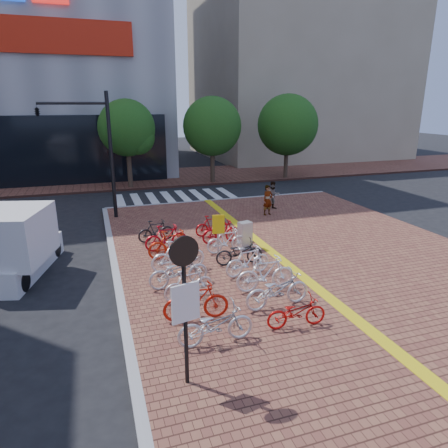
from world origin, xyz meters
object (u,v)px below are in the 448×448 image
object	(u,v)px
bike_4	(178,256)
traffic_light_pole	(78,133)
bike_1	(196,302)
bike_3	(179,271)
bike_13	(227,240)
bike_5	(172,244)
bike_14	(221,232)
bike_9	(277,290)
box_truck	(13,243)
bike_11	(248,261)
bike_8	(296,312)
bike_12	(239,252)
bike_2	(189,284)
bike_0	(216,325)
pedestrian_a	(268,200)
notice_sign	(185,294)
utility_box	(245,235)
bike_10	(265,274)
bike_7	(156,231)
yellow_sign	(218,228)
bike_6	(166,238)
pedestrian_b	(273,195)
bike_15	(212,225)

from	to	relation	value
bike_4	traffic_light_pole	bearing A→B (deg)	16.70
bike_1	bike_3	xyz separation A→B (m)	(-0.01, 2.19, -0.02)
bike_13	traffic_light_pole	world-z (taller)	traffic_light_pole
bike_5	bike_14	size ratio (longest dim) A/B	1.10
bike_9	box_truck	bearing A→B (deg)	50.36
bike_9	bike_11	distance (m)	2.33
bike_8	bike_12	xyz separation A→B (m)	(0.08, 4.47, 0.03)
bike_2	bike_13	xyz separation A→B (m)	(2.32, 3.33, 0.02)
bike_1	bike_11	world-z (taller)	bike_1
bike_1	bike_12	size ratio (longest dim) A/B	1.02
bike_11	bike_14	xyz separation A→B (m)	(0.15, 3.38, -0.01)
bike_0	bike_9	bearing A→B (deg)	-62.25
bike_14	pedestrian_a	world-z (taller)	pedestrian_a
notice_sign	bike_2	bearing A→B (deg)	76.00
utility_box	bike_9	bearing A→B (deg)	-100.29
bike_9	bike_10	world-z (taller)	bike_10
bike_2	notice_sign	size ratio (longest dim) A/B	0.49
bike_4	bike_7	distance (m)	3.43
yellow_sign	bike_8	bearing A→B (deg)	-85.22
utility_box	yellow_sign	size ratio (longest dim) A/B	0.66
yellow_sign	box_truck	xyz separation A→B (m)	(-7.11, 1.10, -0.15)
bike_6	bike_12	distance (m)	3.20
bike_1	bike_13	bearing A→B (deg)	-22.37
bike_1	bike_6	world-z (taller)	bike_1
pedestrian_b	bike_2	bearing A→B (deg)	-125.70
bike_1	bike_12	xyz separation A→B (m)	(2.47, 3.30, -0.08)
bike_12	bike_0	bearing A→B (deg)	157.49
box_truck	pedestrian_b	bearing A→B (deg)	21.90
bike_0	bike_2	xyz separation A→B (m)	(-0.08, 2.46, -0.02)
bike_13	pedestrian_a	distance (m)	5.98
bike_5	bike_15	xyz separation A→B (m)	(2.20, 2.12, -0.09)
bike_15	notice_sign	xyz separation A→B (m)	(-3.30, -9.23, 1.60)
bike_6	box_truck	xyz separation A→B (m)	(-5.40, -0.30, 0.49)
bike_4	bike_9	world-z (taller)	bike_4
bike_11	traffic_light_pole	size ratio (longest dim) A/B	0.28
bike_5	pedestrian_b	size ratio (longest dim) A/B	1.20
bike_5	bike_9	world-z (taller)	bike_5
bike_4	box_truck	xyz separation A→B (m)	(-5.40, 1.92, 0.43)
bike_9	bike_13	size ratio (longest dim) A/B	1.21
bike_0	bike_7	bearing A→B (deg)	0.67
bike_15	notice_sign	distance (m)	9.94
bike_10	bike_13	bearing A→B (deg)	3.83
pedestrian_a	utility_box	world-z (taller)	pedestrian_a
utility_box	box_truck	distance (m)	8.46
bike_4	bike_14	world-z (taller)	bike_4
bike_12	pedestrian_b	xyz separation A→B (m)	(4.56, 6.88, 0.31)
bike_1	bike_11	size ratio (longest dim) A/B	1.04
bike_12	utility_box	xyz separation A→B (m)	(0.79, 1.49, 0.09)
pedestrian_b	yellow_sign	distance (m)	7.88
pedestrian_b	bike_5	bearing A→B (deg)	-138.67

